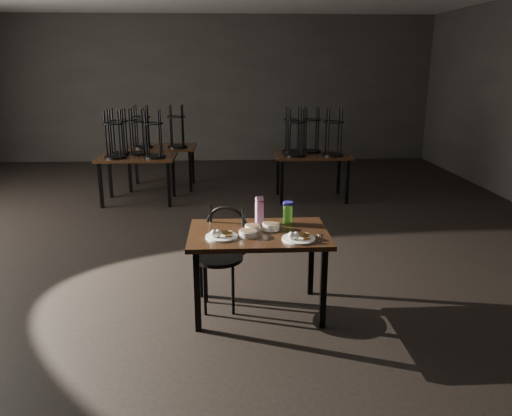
{
  "coord_description": "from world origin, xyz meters",
  "views": [
    {
      "loc": [
        0.43,
        -5.48,
        2.14
      ],
      "look_at": [
        0.67,
        -1.02,
        0.85
      ],
      "focal_mm": 35.0,
      "sensor_mm": 36.0,
      "label": 1
    }
  ],
  "objects": [
    {
      "name": "bowl_near",
      "position": [
        0.62,
        -1.39,
        0.78
      ],
      "size": [
        0.13,
        0.13,
        0.05
      ],
      "color": "white",
      "rests_on": "main_table"
    },
    {
      "name": "bg_table_far",
      "position": [
        -0.77,
        3.33,
        0.75
      ],
      "size": [
        1.2,
        0.8,
        1.48
      ],
      "color": "black",
      "rests_on": "ground"
    },
    {
      "name": "bowl_big",
      "position": [
        0.57,
        -1.53,
        0.78
      ],
      "size": [
        0.15,
        0.15,
        0.05
      ],
      "color": "white",
      "rests_on": "main_table"
    },
    {
      "name": "juice_carton",
      "position": [
        0.69,
        -1.19,
        0.87
      ],
      "size": [
        0.08,
        0.08,
        0.26
      ],
      "color": "#981B75",
      "rests_on": "main_table"
    },
    {
      "name": "bg_table_right",
      "position": [
        1.74,
        2.43,
        0.8
      ],
      "size": [
        1.2,
        0.8,
        1.48
      ],
      "color": "black",
      "rests_on": "ground"
    },
    {
      "name": "water_bottle",
      "position": [
        0.95,
        -1.19,
        0.85
      ],
      "size": [
        0.1,
        0.1,
        0.2
      ],
      "color": "#69D83F",
      "rests_on": "main_table"
    },
    {
      "name": "bg_table_left",
      "position": [
        -1.06,
        2.39,
        0.8
      ],
      "size": [
        1.2,
        0.8,
        1.48
      ],
      "color": "black",
      "rests_on": "ground"
    },
    {
      "name": "plate_left",
      "position": [
        0.35,
        -1.55,
        0.77
      ],
      "size": [
        0.27,
        0.27,
        0.09
      ],
      "color": "white",
      "rests_on": "main_table"
    },
    {
      "name": "bowl_far",
      "position": [
        0.78,
        -1.36,
        0.78
      ],
      "size": [
        0.15,
        0.15,
        0.06
      ],
      "color": "white",
      "rests_on": "main_table"
    },
    {
      "name": "main_table",
      "position": [
        0.67,
        -1.42,
        0.67
      ],
      "size": [
        1.2,
        0.8,
        0.75
      ],
      "color": "black",
      "rests_on": "ground"
    },
    {
      "name": "spoon",
      "position": [
        1.18,
        -1.54,
        0.75
      ],
      "size": [
        0.05,
        0.17,
        0.01
      ],
      "color": "silver",
      "rests_on": "main_table"
    },
    {
      "name": "bentwood_chair",
      "position": [
        0.35,
        -1.28,
        0.55
      ],
      "size": [
        0.49,
        0.49,
        0.92
      ],
      "rotation": [
        0.0,
        0.0,
        -0.43
      ],
      "color": "black",
      "rests_on": "ground"
    },
    {
      "name": "room",
      "position": [
        -0.06,
        0.01,
        2.33
      ],
      "size": [
        12.0,
        12.04,
        3.22
      ],
      "color": "black",
      "rests_on": "ground"
    },
    {
      "name": "plate_right",
      "position": [
        0.99,
        -1.64,
        0.77
      ],
      "size": [
        0.28,
        0.28,
        0.09
      ],
      "color": "white",
      "rests_on": "main_table"
    }
  ]
}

